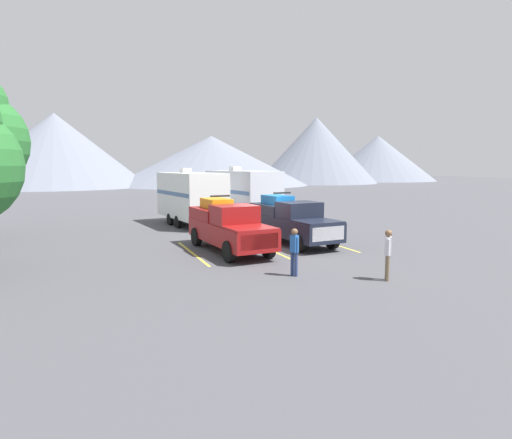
# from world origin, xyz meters

# --- Properties ---
(ground_plane) EXTENTS (240.00, 240.00, 0.00)m
(ground_plane) POSITION_xyz_m (0.00, 0.00, 0.00)
(ground_plane) COLOR #47474C
(pickup_truck_a) EXTENTS (2.41, 5.96, 2.45)m
(pickup_truck_a) POSITION_xyz_m (-1.82, 0.06, 1.14)
(pickup_truck_a) COLOR maroon
(pickup_truck_a) RESTS_ON ground
(pickup_truck_b) EXTENTS (2.45, 5.93, 2.47)m
(pickup_truck_b) POSITION_xyz_m (1.70, 0.77, 1.14)
(pickup_truck_b) COLOR black
(pickup_truck_b) RESTS_ON ground
(lot_stripe_a) EXTENTS (0.12, 5.50, 0.01)m
(lot_stripe_a) POSITION_xyz_m (-3.44, 0.14, 0.00)
(lot_stripe_a) COLOR gold
(lot_stripe_a) RESTS_ON ground
(lot_stripe_b) EXTENTS (0.12, 5.50, 0.01)m
(lot_stripe_b) POSITION_xyz_m (0.00, 0.14, 0.00)
(lot_stripe_b) COLOR gold
(lot_stripe_b) RESTS_ON ground
(lot_stripe_c) EXTENTS (0.12, 5.50, 0.01)m
(lot_stripe_c) POSITION_xyz_m (3.44, 0.14, 0.00)
(lot_stripe_c) COLOR gold
(lot_stripe_c) RESTS_ON ground
(camper_trailer_a) EXTENTS (3.39, 7.36, 3.66)m
(camper_trailer_a) POSITION_xyz_m (-1.35, 8.81, 1.93)
(camper_trailer_a) COLOR white
(camper_trailer_a) RESTS_ON ground
(camper_trailer_b) EXTENTS (3.34, 7.91, 3.77)m
(camper_trailer_b) POSITION_xyz_m (2.20, 9.00, 1.99)
(camper_trailer_b) COLOR silver
(camper_trailer_b) RESTS_ON ground
(person_a) EXTENTS (0.27, 0.35, 1.67)m
(person_a) POSITION_xyz_m (-1.10, -5.03, 0.96)
(person_a) COLOR navy
(person_a) RESTS_ON ground
(person_b) EXTENTS (0.30, 0.33, 1.71)m
(person_b) POSITION_xyz_m (1.50, -6.73, 0.99)
(person_b) COLOR #726047
(person_b) RESTS_ON ground
(mountain_ridge) EXTENTS (155.85, 47.80, 17.73)m
(mountain_ridge) POSITION_xyz_m (-10.29, 69.68, 7.42)
(mountain_ridge) COLOR slate
(mountain_ridge) RESTS_ON ground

